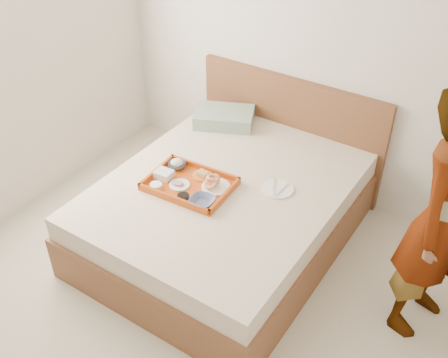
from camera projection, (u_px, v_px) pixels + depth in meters
ground at (158, 337)px, 3.34m from camera, size 3.50×4.00×0.01m
wall_back at (317, 38)px, 3.90m from camera, size 3.50×0.01×2.60m
bed at (226, 212)px, 3.92m from camera, size 1.65×2.00×0.53m
headboard at (289, 130)px, 4.44m from camera, size 1.65×0.06×0.95m
pillow at (224, 117)px, 4.39m from camera, size 0.57×0.49×0.11m
tray at (190, 184)px, 3.71m from camera, size 0.61×0.46×0.05m
prawn_plate at (216, 187)px, 3.69m from camera, size 0.21×0.21×0.01m
navy_bowl_big at (202, 201)px, 3.54m from camera, size 0.18×0.18×0.04m
sauce_dish at (183, 197)px, 3.58m from camera, size 0.09×0.09×0.03m
meat_plate at (179, 185)px, 3.71m from camera, size 0.15×0.15×0.01m
bread_plate at (202, 175)px, 3.80m from camera, size 0.15×0.15×0.01m
salad_bowl at (177, 165)px, 3.88m from camera, size 0.14×0.14×0.04m
plastic_tub at (164, 174)px, 3.77m from camera, size 0.13×0.11×0.05m
cheese_round at (156, 186)px, 3.68m from camera, size 0.09×0.09×0.03m
dinner_plate at (278, 189)px, 3.69m from camera, size 0.25×0.25×0.01m
person at (443, 220)px, 3.00m from camera, size 0.51×0.67×1.64m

